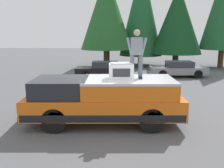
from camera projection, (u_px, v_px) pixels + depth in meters
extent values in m
plane|color=#565659|center=(118.00, 123.00, 9.06)|extent=(90.00, 90.00, 0.00)
cube|color=orange|center=(104.00, 105.00, 8.91)|extent=(2.00, 5.50, 0.70)
cube|color=black|center=(104.00, 110.00, 8.95)|extent=(2.01, 5.39, 0.24)
cube|color=black|center=(61.00, 87.00, 8.77)|extent=(1.84, 1.87, 0.60)
cube|color=orange|center=(128.00, 88.00, 8.79)|extent=(1.92, 3.19, 0.52)
cube|color=#B7BABF|center=(128.00, 80.00, 8.73)|extent=(1.94, 3.19, 0.08)
cube|color=#232326|center=(29.00, 112.00, 8.96)|extent=(1.96, 0.16, 0.20)
cube|color=#B2B5BA|center=(178.00, 112.00, 8.97)|extent=(1.96, 0.16, 0.20)
cylinder|color=black|center=(54.00, 120.00, 8.13)|extent=(0.30, 0.84, 0.84)
cylinder|color=black|center=(64.00, 105.00, 9.79)|extent=(0.30, 0.84, 0.84)
cylinder|color=black|center=(151.00, 120.00, 8.14)|extent=(0.30, 0.84, 0.84)
cylinder|color=black|center=(145.00, 105.00, 9.80)|extent=(0.30, 0.84, 0.84)
cube|color=silver|center=(121.00, 71.00, 8.65)|extent=(0.64, 0.84, 0.52)
cube|color=#2D2D30|center=(121.00, 73.00, 8.34)|extent=(0.01, 0.59, 0.29)
cube|color=#99999E|center=(121.00, 63.00, 8.60)|extent=(0.58, 0.76, 0.04)
cylinder|color=#4C515B|center=(140.00, 67.00, 8.65)|extent=(0.15, 0.15, 0.84)
cube|color=black|center=(140.00, 78.00, 8.69)|extent=(0.26, 0.11, 0.08)
cylinder|color=#4C515B|center=(132.00, 67.00, 8.65)|extent=(0.15, 0.15, 0.84)
cube|color=black|center=(132.00, 78.00, 8.68)|extent=(0.26, 0.11, 0.08)
cube|color=#9399A3|center=(137.00, 46.00, 8.50)|extent=(0.24, 0.40, 0.58)
sphere|color=beige|center=(137.00, 33.00, 8.41)|extent=(0.22, 0.22, 0.22)
cylinder|color=#9399A3|center=(144.00, 46.00, 8.47)|extent=(0.09, 0.23, 0.58)
cylinder|color=#9399A3|center=(130.00, 46.00, 8.47)|extent=(0.09, 0.23, 0.58)
cube|color=gray|center=(178.00, 70.00, 18.45)|extent=(1.64, 4.10, 0.50)
cube|color=#282D38|center=(179.00, 64.00, 18.36)|extent=(1.31, 1.89, 0.42)
cylinder|color=black|center=(163.00, 74.00, 17.78)|extent=(0.20, 0.62, 0.62)
cylinder|color=black|center=(159.00, 71.00, 19.19)|extent=(0.20, 0.62, 0.62)
cylinder|color=black|center=(198.00, 74.00, 17.79)|extent=(0.20, 0.62, 0.62)
cylinder|color=black|center=(192.00, 71.00, 19.20)|extent=(0.20, 0.62, 0.62)
cube|color=black|center=(104.00, 71.00, 18.25)|extent=(1.64, 4.10, 0.50)
cube|color=#282D38|center=(105.00, 64.00, 18.15)|extent=(1.31, 1.89, 0.42)
cylinder|color=black|center=(86.00, 75.00, 17.57)|extent=(0.20, 0.62, 0.62)
cylinder|color=black|center=(88.00, 72.00, 18.98)|extent=(0.20, 0.62, 0.62)
cylinder|color=black|center=(122.00, 75.00, 17.58)|extent=(0.20, 0.62, 0.62)
cylinder|color=black|center=(121.00, 72.00, 18.99)|extent=(0.20, 0.62, 0.62)
cylinder|color=#4C3826|center=(221.00, 58.00, 23.21)|extent=(0.50, 0.50, 1.73)
cylinder|color=#4C3826|center=(175.00, 60.00, 23.51)|extent=(0.56, 0.56, 1.30)
cone|color=#14421E|center=(177.00, 20.00, 22.75)|extent=(4.64, 4.64, 6.20)
cylinder|color=#4C3826|center=(140.00, 60.00, 24.98)|extent=(0.51, 0.51, 1.01)
cone|color=#1E562D|center=(141.00, 10.00, 23.98)|extent=(4.21, 4.21, 8.80)
cylinder|color=#4C3826|center=(107.00, 58.00, 23.33)|extent=(0.57, 0.57, 1.72)
cone|color=#235B28|center=(106.00, 11.00, 22.46)|extent=(4.78, 4.78, 6.86)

